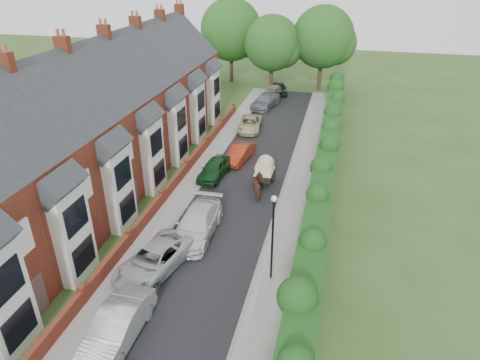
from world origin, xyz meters
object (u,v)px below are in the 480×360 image
object	(u,v)px
car_white	(197,224)
horse_cart	(265,169)
car_red	(240,153)
car_beige	(250,124)
car_grey	(266,101)
horse	(259,187)
lamppost	(273,228)
car_black	(280,88)
car_green	(214,169)
car_silver_b	(154,259)
car_silver_a	(117,327)

from	to	relation	value
car_white	horse_cart	bearing A→B (deg)	68.95
car_red	car_beige	world-z (taller)	car_red
car_grey	horse	bearing A→B (deg)	-67.47
horse	lamppost	bearing A→B (deg)	83.50
car_red	car_beige	size ratio (longest dim) A/B	0.87
car_red	car_black	size ratio (longest dim) A/B	0.97
car_black	car_grey	bearing A→B (deg)	-111.21
car_grey	car_red	bearing A→B (deg)	-74.69
car_green	car_grey	distance (m)	18.20
car_white	car_red	size ratio (longest dim) A/B	1.36
car_silver_b	horse_cart	bearing A→B (deg)	84.52
car_white	horse	size ratio (longest dim) A/B	2.89
car_grey	horse_cart	size ratio (longest dim) A/B	1.71
car_white	car_grey	size ratio (longest dim) A/B	1.08
car_red	car_silver_a	bearing A→B (deg)	-83.04
car_silver_a	car_red	xyz separation A→B (m)	(0.77, 19.87, -0.13)
car_green	car_red	world-z (taller)	car_green
horse_cart	car_silver_b	bearing A→B (deg)	-109.14
car_silver_a	horse_cart	world-z (taller)	horse_cart
car_grey	car_black	distance (m)	5.68
car_grey	car_black	xyz separation A→B (m)	(0.73, 5.63, -0.03)
car_white	horse_cart	world-z (taller)	horse_cart
car_silver_b	car_green	world-z (taller)	car_silver_b
lamppost	car_grey	xyz separation A→B (m)	(-5.73, 28.97, -2.55)
lamppost	car_black	size ratio (longest dim) A/B	1.23
car_silver_a	car_beige	size ratio (longest dim) A/B	1.05
car_white	car_beige	world-z (taller)	car_white
lamppost	horse	world-z (taller)	lamppost
car_silver_b	horse	bearing A→B (deg)	80.67
car_white	car_red	distance (m)	11.20
car_red	horse	xyz separation A→B (m)	(2.81, -5.68, 0.14)
car_grey	horse	size ratio (longest dim) A/B	2.68
car_silver_a	horse_cart	distance (m)	16.65
car_red	horse_cart	world-z (taller)	horse_cart
car_silver_a	car_beige	world-z (taller)	car_silver_a
car_silver_a	car_green	world-z (taller)	car_silver_a
car_red	horse_cart	bearing A→B (deg)	-42.94
car_silver_a	car_red	bearing A→B (deg)	88.20
car_black	horse_cart	size ratio (longest dim) A/B	1.40
car_silver_a	car_grey	distance (m)	34.64
car_silver_a	car_beige	distance (m)	27.08
car_silver_b	car_grey	size ratio (longest dim) A/B	1.03
car_grey	horse	xyz separation A→B (m)	(3.35, -20.45, 0.06)
car_black	car_green	bearing A→B (deg)	-107.16
car_green	horse	distance (m)	4.62
car_silver_b	car_beige	size ratio (longest dim) A/B	1.14
horse	horse_cart	xyz separation A→B (m)	(0.00, 2.07, 0.43)
car_silver_a	horse_cart	bearing A→B (deg)	77.99
lamppost	horse_cart	bearing A→B (deg)	102.68
car_white	car_silver_b	bearing A→B (deg)	-107.92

